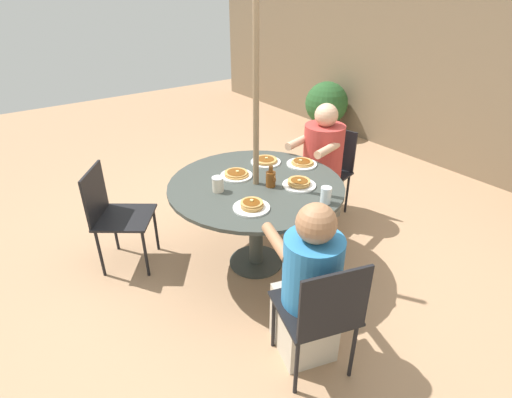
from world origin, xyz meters
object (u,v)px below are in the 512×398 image
at_px(drinking_glass_a, 326,195).
at_px(patio_chair_east, 114,211).
at_px(patio_chair_north, 329,167).
at_px(coffee_cup, 218,184).
at_px(diner_south, 308,290).
at_px(pancake_plate_e, 266,161).
at_px(pancake_plate_c, 302,163).
at_px(patio_table, 256,196).
at_px(syrup_bottle, 271,179).
at_px(diner_north, 320,170).
at_px(patio_chair_south, 321,311).
at_px(pancake_plate_a, 299,183).
at_px(pancake_plate_b, 252,206).
at_px(potted_shrub, 326,106).
at_px(pancake_plate_d, 236,174).

bearing_deg(drinking_glass_a, patio_chair_east, -137.09).
bearing_deg(patio_chair_north, coffee_cup, 84.53).
distance_m(diner_south, pancake_plate_e, 1.33).
relative_size(patio_chair_north, pancake_plate_c, 3.39).
bearing_deg(pancake_plate_c, patio_table, -84.03).
relative_size(pancake_plate_e, syrup_bottle, 1.54).
height_order(diner_north, patio_chair_south, diner_north).
height_order(patio_chair_south, drinking_glass_a, drinking_glass_a).
relative_size(diner_south, pancake_plate_c, 4.34).
height_order(patio_table, pancake_plate_e, pancake_plate_e).
bearing_deg(patio_chair_south, drinking_glass_a, 62.65).
xyz_separation_m(pancake_plate_a, syrup_bottle, (-0.12, -0.17, 0.04)).
xyz_separation_m(diner_north, drinking_glass_a, (0.75, -0.71, 0.28)).
height_order(patio_chair_south, pancake_plate_b, patio_chair_south).
bearing_deg(diner_south, pancake_plate_c, 67.78).
bearing_deg(diner_south, patio_chair_south, -90.00).
relative_size(syrup_bottle, potted_shrub, 0.20).
relative_size(patio_chair_south, pancake_plate_d, 3.39).
bearing_deg(diner_north, patio_table, 90.00).
bearing_deg(coffee_cup, pancake_plate_c, 89.37).
relative_size(pancake_plate_c, pancake_plate_d, 1.00).
bearing_deg(syrup_bottle, pancake_plate_c, 108.98).
xyz_separation_m(pancake_plate_d, drinking_glass_a, (0.71, 0.26, 0.04)).
height_order(diner_south, pancake_plate_b, diner_south).
height_order(patio_chair_south, syrup_bottle, syrup_bottle).
xyz_separation_m(patio_chair_east, pancake_plate_c, (0.61, 1.40, 0.26)).
xyz_separation_m(patio_table, pancake_plate_b, (0.28, -0.24, 0.12)).
height_order(patio_chair_north, drinking_glass_a, drinking_glass_a).
height_order(patio_chair_north, pancake_plate_c, patio_chair_north).
distance_m(patio_chair_north, potted_shrub, 2.30).
relative_size(patio_chair_east, potted_shrub, 1.06).
bearing_deg(patio_chair_south, pancake_plate_c, 70.40).
distance_m(patio_chair_south, pancake_plate_d, 1.31).
relative_size(pancake_plate_a, drinking_glass_a, 2.10).
bearing_deg(diner_north, pancake_plate_e, 72.93).
distance_m(patio_chair_east, drinking_glass_a, 1.65).
bearing_deg(pancake_plate_b, patio_table, 139.35).
bearing_deg(coffee_cup, patio_chair_east, -135.15).
relative_size(diner_north, syrup_bottle, 7.03).
distance_m(patio_chair_east, pancake_plate_c, 1.55).
bearing_deg(pancake_plate_b, pancake_plate_d, 157.69).
xyz_separation_m(patio_chair_south, drinking_glass_a, (-0.54, 0.54, 0.31)).
xyz_separation_m(patio_table, potted_shrub, (-1.92, 2.69, -0.20)).
height_order(pancake_plate_a, potted_shrub, pancake_plate_a).
bearing_deg(patio_chair_east, drinking_glass_a, 79.59).
height_order(pancake_plate_b, pancake_plate_c, pancake_plate_b).
bearing_deg(drinking_glass_a, diner_north, 136.67).
relative_size(patio_chair_north, pancake_plate_e, 3.39).
relative_size(patio_chair_east, drinking_glass_a, 7.12).
distance_m(drinking_glass_a, potted_shrub, 3.50).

